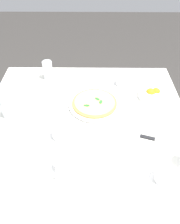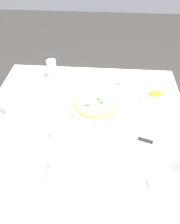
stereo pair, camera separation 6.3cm
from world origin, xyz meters
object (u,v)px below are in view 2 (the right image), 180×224
(coffee_cup_far_left, at_px, (58,132))
(water_glass_back_corner, at_px, (9,104))
(pizza, at_px, (95,103))
(water_glass_right_edge, at_px, (52,70))
(dinner_knife, at_px, (136,138))
(citrus_bowl, at_px, (154,97))
(coffee_cup_near_left, at_px, (124,83))
(napkin_folded, at_px, (136,140))
(coffee_cup_left_edge, at_px, (58,164))
(coffee_cup_near_right, at_px, (158,180))
(pizza_plate, at_px, (95,105))

(coffee_cup_far_left, bearing_deg, water_glass_back_corner, -28.09)
(pizza, distance_m, water_glass_right_edge, 0.44)
(dinner_knife, height_order, citrus_bowl, citrus_bowl)
(pizza, distance_m, coffee_cup_near_left, 0.28)
(coffee_cup_far_left, relative_size, napkin_folded, 0.54)
(water_glass_right_edge, bearing_deg, napkin_folded, 134.33)
(coffee_cup_near_left, distance_m, napkin_folded, 0.47)
(coffee_cup_left_edge, xyz_separation_m, water_glass_right_edge, (0.17, -0.74, 0.03))
(coffee_cup_near_left, xyz_separation_m, coffee_cup_far_left, (0.36, 0.47, 0.00))
(coffee_cup_left_edge, xyz_separation_m, coffee_cup_near_right, (-0.44, 0.05, -0.00))
(dinner_knife, bearing_deg, water_glass_back_corner, 3.86)
(water_glass_back_corner, distance_m, citrus_bowl, 0.86)
(water_glass_right_edge, relative_size, citrus_bowl, 0.84)
(pizza, bearing_deg, coffee_cup_near_left, -130.22)
(pizza, height_order, coffee_cup_near_left, coffee_cup_near_left)
(coffee_cup_near_left, xyz_separation_m, coffee_cup_near_right, (-0.12, 0.71, 0.00))
(water_glass_back_corner, relative_size, dinner_knife, 0.63)
(coffee_cup_near_right, bearing_deg, coffee_cup_near_left, -80.75)
(coffee_cup_near_left, xyz_separation_m, napkin_folded, (-0.04, 0.47, -0.02))
(napkin_folded, relative_size, dinner_knife, 1.27)
(napkin_folded, xyz_separation_m, citrus_bowl, (-0.13, -0.34, 0.02))
(coffee_cup_near_left, bearing_deg, pizza_plate, 49.76)
(water_glass_back_corner, bearing_deg, pizza, -169.82)
(coffee_cup_left_edge, bearing_deg, water_glass_right_edge, -76.81)
(pizza, xyz_separation_m, napkin_folded, (-0.22, 0.26, -0.01))
(coffee_cup_near_left, height_order, citrus_bowl, citrus_bowl)
(coffee_cup_near_right, height_order, dinner_knife, coffee_cup_near_right)
(coffee_cup_near_left, distance_m, water_glass_right_edge, 0.51)
(pizza_plate, relative_size, napkin_folded, 1.27)
(pizza_plate, relative_size, coffee_cup_near_left, 2.38)
(pizza_plate, bearing_deg, pizza, 111.47)
(pizza_plate, xyz_separation_m, pizza, (-0.00, 0.00, 0.01))
(water_glass_back_corner, height_order, water_glass_right_edge, water_glass_right_edge)
(dinner_knife, bearing_deg, coffee_cup_far_left, 16.73)
(coffee_cup_far_left, bearing_deg, pizza, -125.28)
(water_glass_back_corner, xyz_separation_m, water_glass_right_edge, (-0.17, -0.38, -0.00))
(pizza, xyz_separation_m, coffee_cup_far_left, (0.18, 0.25, 0.00))
(citrus_bowl, bearing_deg, napkin_folded, 68.89)
(coffee_cup_far_left, height_order, citrus_bowl, citrus_bowl)
(pizza, xyz_separation_m, coffee_cup_near_right, (-0.30, 0.49, 0.00))
(coffee_cup_left_edge, relative_size, coffee_cup_near_right, 0.98)
(water_glass_right_edge, xyz_separation_m, dinner_knife, (-0.54, 0.55, -0.03))
(pizza, relative_size, coffee_cup_far_left, 2.03)
(coffee_cup_near_left, relative_size, coffee_cup_far_left, 0.98)
(napkin_folded, relative_size, citrus_bowl, 1.62)
(pizza, bearing_deg, water_glass_back_corner, 10.18)
(coffee_cup_left_edge, xyz_separation_m, dinner_knife, (-0.37, -0.19, -0.00))
(coffee_cup_near_left, height_order, coffee_cup_far_left, coffee_cup_far_left)
(coffee_cup_near_right, bearing_deg, pizza_plate, -59.17)
(napkin_folded, bearing_deg, coffee_cup_near_left, -71.91)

